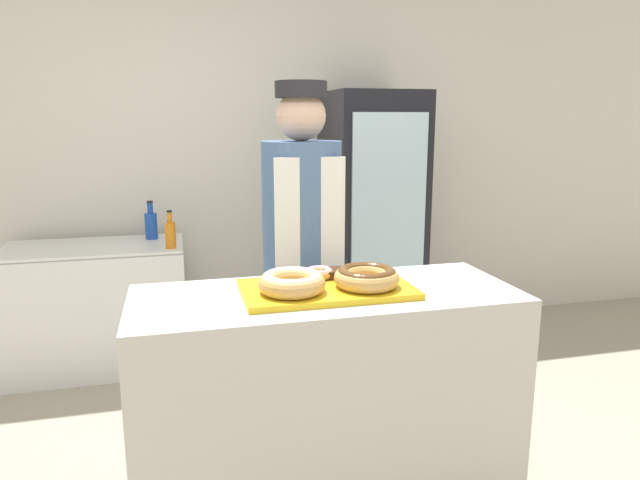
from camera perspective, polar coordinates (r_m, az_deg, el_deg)
wall_back at (r=4.15m, az=-7.04°, el=8.71°), size 8.00×0.06×2.70m
display_counter at (r=2.33m, az=0.64°, el=-16.42°), size 1.45×0.57×0.94m
serving_tray at (r=2.14m, az=0.67°, el=-4.94°), size 0.63×0.37×0.02m
donut_light_glaze at (r=2.05m, az=-2.83°, el=-4.19°), size 0.24×0.24×0.07m
donut_chocolate_glaze at (r=2.12m, az=4.68°, el=-3.65°), size 0.24×0.24×0.07m
donut_mini_center at (r=2.24m, az=-0.11°, el=-3.27°), size 0.12×0.12×0.04m
brownie_back_left at (r=2.23m, az=-1.78°, el=-3.53°), size 0.10×0.10×0.03m
brownie_back_right at (r=2.26m, az=1.54°, el=-3.30°), size 0.10×0.10×0.03m
baker_person at (r=2.76m, az=-1.78°, el=-1.69°), size 0.38×0.38×1.75m
beverage_fridge at (r=4.00m, az=5.15°, el=1.90°), size 0.61×0.67×1.77m
chest_freezer at (r=3.94m, az=-21.31°, el=-6.22°), size 1.09×0.58×0.81m
bottle_orange at (r=3.60m, az=-14.73°, el=0.62°), size 0.06×0.06×0.23m
bottle_blue at (r=3.91m, az=-16.54°, el=1.52°), size 0.08×0.08×0.25m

